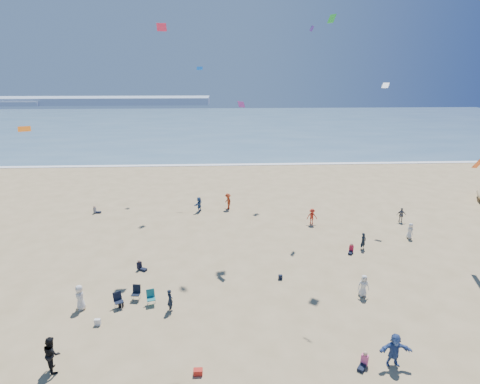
{
  "coord_description": "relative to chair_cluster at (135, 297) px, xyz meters",
  "views": [
    {
      "loc": [
        0.93,
        -13.99,
        14.3
      ],
      "look_at": [
        2.0,
        8.0,
        7.25
      ],
      "focal_mm": 28.0,
      "sensor_mm": 36.0,
      "label": 1
    }
  ],
  "objects": [
    {
      "name": "chair_cluster",
      "position": [
        0.0,
        0.0,
        0.0
      ],
      "size": [
        2.78,
        1.55,
        1.0
      ],
      "color": "black",
      "rests_on": "ground"
    },
    {
      "name": "standing_flyers",
      "position": [
        10.02,
        3.88,
        0.36
      ],
      "size": [
        27.7,
        26.57,
        1.91
      ],
      "color": "silver",
      "rests_on": "ground"
    },
    {
      "name": "kites_aloft",
      "position": [
        14.26,
        6.14,
        14.66
      ],
      "size": [
        43.41,
        39.23,
        28.07
      ],
      "color": "#4A2492",
      "rests_on": "ground"
    },
    {
      "name": "seated_group",
      "position": [
        5.15,
        2.17,
        -0.08
      ],
      "size": [
        25.11,
        28.65,
        0.84
      ],
      "color": "silver",
      "rests_on": "ground"
    },
    {
      "name": "headland_far",
      "position": [
        -55.2,
        162.86,
        1.1
      ],
      "size": [
        110.0,
        20.0,
        3.2
      ],
      "primitive_type": "cube",
      "color": "#7A8EA8",
      "rests_on": "ground"
    },
    {
      "name": "black_backpack",
      "position": [
        -0.86,
        -0.29,
        -0.31
      ],
      "size": [
        0.3,
        0.22,
        0.38
      ],
      "primitive_type": "cube",
      "color": "black",
      "rests_on": "ground"
    },
    {
      "name": "ocean",
      "position": [
        4.8,
        87.86,
        -0.47
      ],
      "size": [
        220.0,
        100.0,
        0.06
      ],
      "primitive_type": "cube",
      "color": "#476B84",
      "rests_on": "ground"
    },
    {
      "name": "surf_line",
      "position": [
        4.8,
        37.86,
        -0.46
      ],
      "size": [
        220.0,
        1.2,
        0.08
      ],
      "primitive_type": "cube",
      "color": "white",
      "rests_on": "ground"
    },
    {
      "name": "cooler",
      "position": [
        4.38,
        -6.13,
        -0.35
      ],
      "size": [
        0.45,
        0.3,
        0.3
      ],
      "primitive_type": "cube",
      "color": "red",
      "rests_on": "ground"
    },
    {
      "name": "white_tote",
      "position": [
        -1.79,
        -2.02,
        -0.3
      ],
      "size": [
        0.35,
        0.2,
        0.4
      ],
      "primitive_type": "cube",
      "color": "silver",
      "rests_on": "ground"
    },
    {
      "name": "navy_bag",
      "position": [
        9.81,
        2.59,
        -0.33
      ],
      "size": [
        0.28,
        0.18,
        0.34
      ],
      "primitive_type": "cube",
      "color": "black",
      "rests_on": "ground"
    }
  ]
}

